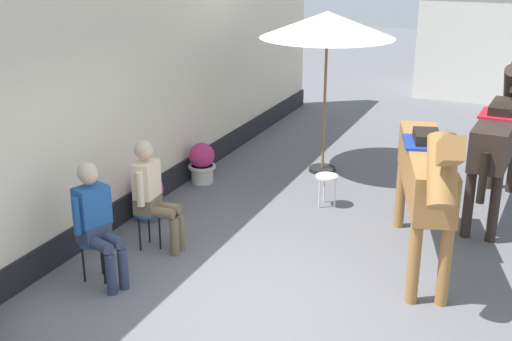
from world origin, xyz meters
name	(u,v)px	position (x,y,z in m)	size (l,w,h in m)	color
ground_plane	(331,204)	(0.00, 3.00, 0.00)	(40.00, 40.00, 0.00)	slate
pub_facade_wall	(115,107)	(-2.55, 1.50, 1.54)	(0.34, 14.00, 3.40)	beige
distant_cottage	(495,19)	(1.40, 11.40, 1.80)	(3.40, 2.60, 3.50)	silver
seated_visitor_near	(96,218)	(-1.69, -0.18, 0.78)	(0.61, 0.49, 1.39)	#194C99
seated_visitor_far	(152,190)	(-1.58, 0.78, 0.78)	(0.61, 0.49, 1.39)	#194C99
saddled_horse_near	(426,173)	(1.49, 1.61, 1.16)	(1.07, 2.92, 2.06)	#9E6B38
saddled_horse_far	(500,130)	(2.13, 3.74, 1.16)	(0.58, 3.00, 2.06)	#2D231E
flower_planter_inner_far	(149,196)	(-2.12, 1.53, 0.33)	(0.43, 0.43, 0.64)	#4C4C51
flower_planter_farthest	(202,162)	(-2.13, 3.08, 0.33)	(0.43, 0.43, 0.64)	beige
cafe_parasol	(327,26)	(-0.56, 4.33, 2.36)	(2.10, 2.10, 2.58)	black
spare_stool_white	(327,179)	(-0.05, 2.93, 0.40)	(0.32, 0.32, 0.46)	white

